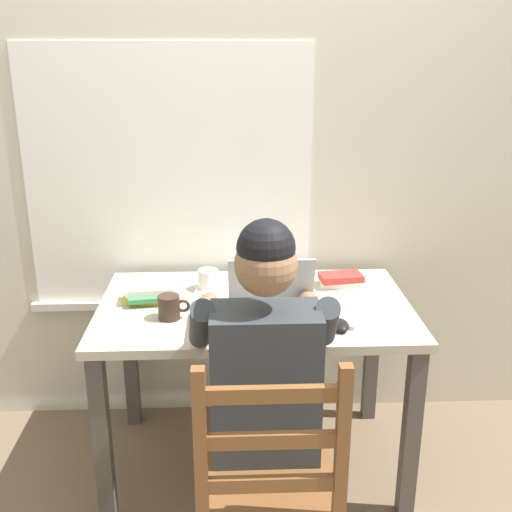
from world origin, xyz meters
The scene contains 16 objects.
ground_plane centered at (0.00, 0.00, 0.00)m, with size 8.00×8.00×0.00m, color brown.
back_wall centered at (-0.01, 0.46, 1.29)m, with size 6.00×0.08×2.60m.
desk centered at (0.00, 0.00, 0.65)m, with size 1.24×0.77×0.75m.
seated_person centered at (0.01, -0.46, 0.70)m, with size 0.50×0.60×1.26m.
wooden_chair centered at (0.01, -0.74, 0.47)m, with size 0.42×0.42×0.96m.
laptop centered at (0.06, -0.17, 0.81)m, with size 0.33×0.30×0.23m.
computer_mouse centered at (0.30, -0.25, 0.77)m, with size 0.06×0.10×0.03m, color black.
coffee_mug_white centered at (-0.19, 0.16, 0.80)m, with size 0.12×0.08×0.09m.
coffee_mug_dark centered at (0.01, 0.05, 0.80)m, with size 0.12×0.08×0.10m.
coffee_mug_spare centered at (-0.33, -0.12, 0.80)m, with size 0.12×0.08×0.09m.
book_stack_main centered at (0.38, 0.18, 0.78)m, with size 0.19×0.12×0.05m.
book_stack_side centered at (-0.43, 0.05, 0.79)m, with size 0.21×0.16×0.07m.
paper_pile_near_laptop centered at (-0.08, 0.04, 0.76)m, with size 0.26×0.20×0.01m, color white.
paper_pile_back_corner centered at (0.27, -0.14, 0.76)m, with size 0.24×0.18×0.02m, color silver.
paper_pile_side centered at (-0.12, 0.17, 0.76)m, with size 0.25×0.15×0.01m, color white.
landscape_photo_print centered at (-0.20, -0.02, 0.76)m, with size 0.13×0.09×0.00m, color teal.
Camera 1 is at (-0.09, -2.25, 1.73)m, focal length 42.90 mm.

